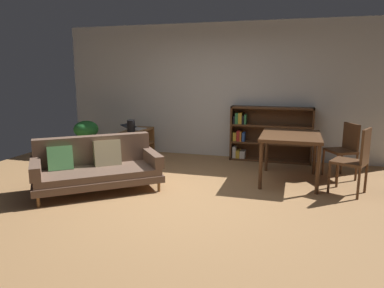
% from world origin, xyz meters
% --- Properties ---
extents(ground_plane, '(8.16, 8.16, 0.00)m').
position_xyz_m(ground_plane, '(0.00, 0.00, 0.00)').
color(ground_plane, '#A87A4C').
extents(back_wall_panel, '(6.80, 0.10, 2.70)m').
position_xyz_m(back_wall_panel, '(0.00, 2.70, 1.35)').
color(back_wall_panel, silver).
rests_on(back_wall_panel, ground_plane).
extents(fabric_couch, '(1.95, 1.81, 0.77)m').
position_xyz_m(fabric_couch, '(-1.34, 0.01, 0.36)').
color(fabric_couch, brown).
rests_on(fabric_couch, ground_plane).
extents(media_console, '(0.38, 1.10, 0.61)m').
position_xyz_m(media_console, '(-1.53, 1.77, 0.31)').
color(media_console, brown).
rests_on(media_console, ground_plane).
extents(open_laptop, '(0.48, 0.37, 0.09)m').
position_xyz_m(open_laptop, '(-1.61, 1.92, 0.64)').
color(open_laptop, silver).
rests_on(open_laptop, media_console).
extents(desk_speaker, '(0.15, 0.15, 0.23)m').
position_xyz_m(desk_speaker, '(-1.52, 1.59, 0.73)').
color(desk_speaker, black).
rests_on(desk_speaker, media_console).
extents(potted_floor_plant, '(0.49, 0.49, 0.77)m').
position_xyz_m(potted_floor_plant, '(-2.58, 1.71, 0.50)').
color(potted_floor_plant, '#333338').
rests_on(potted_floor_plant, ground_plane).
extents(dining_table, '(0.91, 1.16, 0.77)m').
position_xyz_m(dining_table, '(1.43, 1.23, 0.69)').
color(dining_table, '#56351E').
rests_on(dining_table, ground_plane).
extents(dining_chair_near, '(0.54, 0.56, 0.91)m').
position_xyz_m(dining_chair_near, '(2.28, 1.69, 0.52)').
color(dining_chair_near, '#56351E').
rests_on(dining_chair_near, ground_plane).
extents(dining_chair_far, '(0.56, 0.54, 0.97)m').
position_xyz_m(dining_chair_far, '(2.32, 0.83, 0.53)').
color(dining_chair_far, '#56351E').
rests_on(dining_chair_far, ground_plane).
extents(bookshelf, '(1.57, 0.29, 1.07)m').
position_xyz_m(bookshelf, '(0.94, 2.54, 0.53)').
color(bookshelf, '#56351E').
rests_on(bookshelf, ground_plane).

